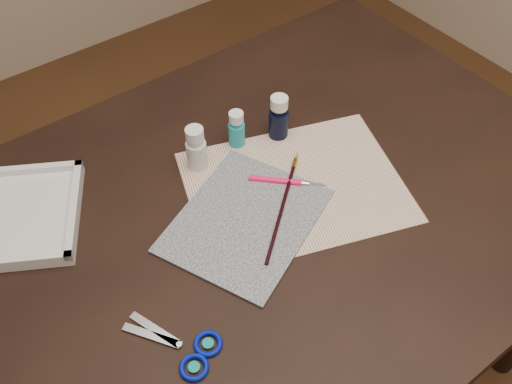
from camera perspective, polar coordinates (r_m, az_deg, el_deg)
ground at (r=1.71m, az=0.00°, el=-18.13°), size 3.50×3.50×0.02m
table at (r=1.36m, az=0.00°, el=-11.82°), size 1.30×0.90×0.75m
paper at (r=1.09m, az=3.92°, el=0.57°), size 0.48×0.43×0.00m
canvas at (r=1.03m, az=-1.08°, el=-2.85°), size 0.35×0.32×0.00m
paint_bottle_white at (r=1.10m, az=-6.01°, el=4.38°), size 0.04×0.04×0.10m
paint_bottle_cyan at (r=1.14m, az=-1.96°, el=6.34°), size 0.04×0.04×0.08m
paint_bottle_navy at (r=1.16m, az=2.28°, el=7.50°), size 0.05×0.05×0.10m
paintbrush at (r=1.05m, az=2.76°, el=-1.11°), size 0.22×0.18×0.01m
craft_knife at (r=1.09m, az=3.22°, el=1.01°), size 0.12×0.11×0.01m
scissors at (r=0.91m, az=-8.76°, el=-14.81°), size 0.17×0.19×0.01m
palette_tray at (r=1.12m, az=-22.99°, el=-2.15°), size 0.31×0.31×0.03m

